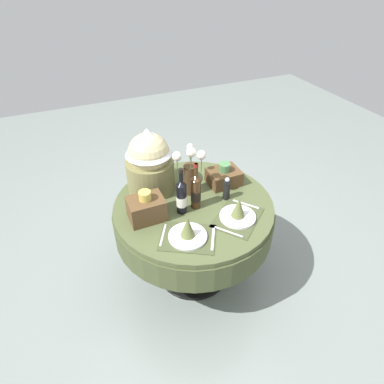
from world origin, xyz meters
TOP-DOWN VIEW (x-y plane):
  - ground at (0.00, 0.00)m, footprint 8.00×8.00m
  - dining_table at (0.00, 0.00)m, footprint 1.14×1.14m
  - place_setting_left at (-0.17, -0.29)m, footprint 0.42×0.39m
  - place_setting_right at (0.21, -0.26)m, footprint 0.43×0.42m
  - flower_vase at (0.03, 0.12)m, footprint 0.20×0.21m
  - wine_bottle_left at (-0.11, -0.05)m, footprint 0.07×0.07m
  - wine_bottle_right at (-0.00, -0.04)m, footprint 0.07×0.07m
  - pepper_mill at (0.23, -0.04)m, footprint 0.05×0.05m
  - gift_tub_back_left at (-0.21, 0.29)m, footprint 0.34×0.34m
  - woven_basket_side_left at (-0.34, -0.02)m, footprint 0.23×0.18m
  - woven_basket_side_right at (0.30, 0.13)m, footprint 0.23×0.19m

SIDE VIEW (x-z plane):
  - ground at x=0.00m, z-range 0.00..0.00m
  - dining_table at x=0.00m, z-range 0.22..0.94m
  - place_setting_left at x=-0.17m, z-range 0.69..0.85m
  - place_setting_right at x=0.21m, z-range 0.69..0.85m
  - woven_basket_side_right at x=0.30m, z-range 0.70..0.88m
  - pepper_mill at x=0.23m, z-range 0.72..0.90m
  - woven_basket_side_left at x=-0.34m, z-range 0.70..0.92m
  - wine_bottle_left at x=-0.11m, z-range 0.68..1.02m
  - wine_bottle_right at x=0.00m, z-range 0.68..1.03m
  - flower_vase at x=0.03m, z-range 0.71..1.10m
  - gift_tub_back_left at x=-0.21m, z-range 0.74..1.22m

